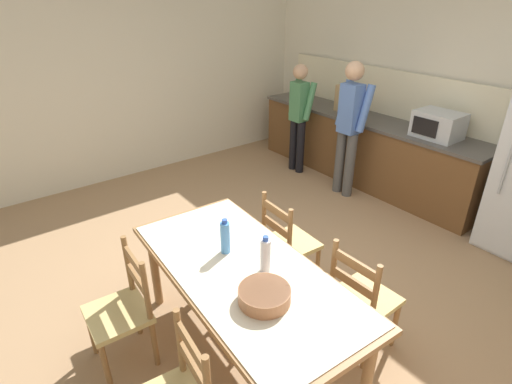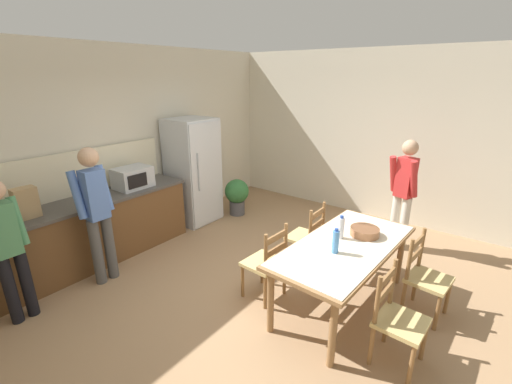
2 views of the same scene
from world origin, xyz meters
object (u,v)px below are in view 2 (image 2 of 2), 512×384
Objects in this scene: paper_bag at (26,203)px; person_by_table at (404,189)px; microwave at (133,178)px; person_at_counter at (96,209)px; bottle_off_centre at (341,228)px; chair_side_far_right at (307,237)px; refrigerator at (193,171)px; bottle_near_centre at (336,241)px; person_at_sink at (7,245)px; potted_plant at (237,194)px; serving_bowl at (365,231)px; chair_side_near_left at (397,319)px; chair_side_far_left at (266,263)px; dining_table at (345,251)px; chair_side_near_right at (425,277)px.

person_by_table is (3.66, -3.18, -0.17)m from paper_bag.
microwave is 1.00m from person_at_counter.
person_by_table is (3.12, -2.67, -0.04)m from person_at_counter.
bottle_off_centre is 0.30× the size of chair_side_far_right.
paper_bag is (-2.55, 0.01, 0.19)m from refrigerator.
bottle_near_centre reaches higher than chair_side_far_right.
person_at_sink reaches higher than potted_plant.
paper_bag is at bearing 124.71° from serving_bowl.
person_by_table is (2.26, 0.61, 0.47)m from chair_side_near_left.
chair_side_far_left is 2.11m from person_at_counter.
person_at_counter is (-1.32, 2.57, 0.28)m from dining_table.
paper_bag is 4.85m from person_by_table.
person_by_table is at bearing -3.10° from bottle_near_centre.
bottle_off_centre is at bearing -136.56° from person_at_sink.
bottle_near_centre reaches higher than dining_table.
paper_bag is (-1.39, -0.01, 0.03)m from microwave.
person_at_sink is 0.94m from person_at_counter.
person_by_table is at bearing -54.63° from microwave.
refrigerator is 3.98m from chair_side_near_left.
person_at_sink is (-0.39, -0.49, -0.21)m from paper_bag.
serving_bowl is at bearing -39.62° from bottle_off_centre.
microwave is 0.55× the size of chair_side_far_right.
microwave is at bearing 166.00° from potted_plant.
person_by_table reaches higher than paper_bag.
paper_bag is at bearing -22.76° from person_by_table.
refrigerator is at bearing 73.30° from bottle_near_centre.
bottle_off_centre is (0.10, 0.11, 0.21)m from dining_table.
chair_side_near_right reaches higher than potted_plant.
person_by_table reaches higher than person_at_sink.
paper_bag reaches higher than bottle_off_centre.
bottle_near_centre is at bearing -120.65° from potted_plant.
refrigerator is 1.97× the size of chair_side_near_left.
dining_table is 2.14× the size of chair_side_near_left.
chair_side_near_right reaches higher than serving_bowl.
chair_side_far_right is at bearing 92.55° from chair_side_near_right.
chair_side_near_left is 2.39m from person_by_table.
chair_side_far_left is at bearing 89.89° from chair_side_near_left.
person_at_sink is at bearing 121.34° from chair_side_near_left.
microwave is at bearing 98.69° from dining_table.
microwave is 3.91m from person_by_table.
chair_side_near_left is (-0.08, -1.46, 0.00)m from chair_side_far_left.
dining_table is at bearing -58.83° from paper_bag.
person_at_sink is (-2.25, 2.59, 0.19)m from dining_table.
microwave is 3.05m from bottle_off_centre.
chair_side_near_left is at bearing -141.75° from serving_bowl.
chair_side_near_left is at bearing -106.86° from refrigerator.
person_by_table is at bearing -130.61° from person_at_counter.
person_at_counter is 2.71m from potted_plant.
person_at_sink is at bearing 133.90° from chair_side_near_right.
microwave reaches higher than serving_bowl.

